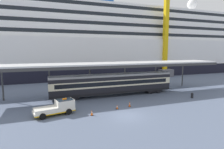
{
  "coord_description": "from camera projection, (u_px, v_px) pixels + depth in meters",
  "views": [
    {
      "loc": [
        -9.6,
        -20.65,
        8.5
      ],
      "look_at": [
        0.63,
        7.57,
        4.5
      ],
      "focal_mm": 29.06,
      "sensor_mm": 36.0,
      "label": 1
    }
  ],
  "objects": [
    {
      "name": "traffic_cone_near",
      "position": [
        117.0,
        107.0,
        26.41
      ],
      "size": [
        0.36,
        0.36,
        0.63
      ],
      "color": "black",
      "rests_on": "ground"
    },
    {
      "name": "dockside_crane",
      "position": [
        167.0,
        26.0,
        58.1
      ],
      "size": [
        14.07,
        4.4,
        53.38
      ],
      "color": "#595960",
      "rests_on": "ground"
    },
    {
      "name": "traffic_cone_far",
      "position": [
        92.0,
        113.0,
        23.81
      ],
      "size": [
        0.36,
        0.36,
        0.74
      ],
      "color": "black",
      "rests_on": "ground"
    },
    {
      "name": "train_carriage",
      "position": [
        114.0,
        84.0,
        34.09
      ],
      "size": [
        23.29,
        2.81,
        4.11
      ],
      "color": "black",
      "rests_on": "ground"
    },
    {
      "name": "traffic_cone_mid",
      "position": [
        130.0,
        104.0,
        27.51
      ],
      "size": [
        0.36,
        0.36,
        0.78
      ],
      "color": "black",
      "rests_on": "ground"
    },
    {
      "name": "quay_bollard",
      "position": [
        192.0,
        95.0,
        32.57
      ],
      "size": [
        0.48,
        0.48,
        0.96
      ],
      "color": "black",
      "rests_on": "ground"
    },
    {
      "name": "service_truck",
      "position": [
        58.0,
        107.0,
        24.27
      ],
      "size": [
        5.51,
        3.08,
        2.02
      ],
      "color": "silver",
      "rests_on": "ground"
    },
    {
      "name": "cruise_ship",
      "position": [
        114.0,
        44.0,
        69.24
      ],
      "size": [
        130.83,
        30.74,
        32.95
      ],
      "color": "black",
      "rests_on": "ground"
    },
    {
      "name": "ground_plane",
      "position": [
        127.0,
        116.0,
        23.61
      ],
      "size": [
        400.0,
        400.0,
        0.0
      ],
      "primitive_type": "plane",
      "color": "slate"
    },
    {
      "name": "platform_canopy",
      "position": [
        113.0,
        64.0,
        34.01
      ],
      "size": [
        45.35,
        6.26,
        6.19
      ],
      "color": "silver",
      "rests_on": "ground"
    }
  ]
}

